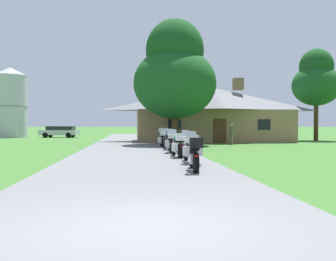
{
  "coord_description": "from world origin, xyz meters",
  "views": [
    {
      "loc": [
        -0.2,
        -5.84,
        1.59
      ],
      "look_at": [
        2.5,
        22.57,
        1.16
      ],
      "focal_mm": 41.64,
      "sensor_mm": 36.0,
      "label": 1
    }
  ],
  "objects": [
    {
      "name": "motorcycle_red_nearest_to_camera",
      "position": [
        1.88,
        6.87,
        0.62
      ],
      "size": [
        0.66,
        2.08,
        1.3
      ],
      "rotation": [
        0.0,
        0.0,
        -0.06
      ],
      "color": "black",
      "rests_on": "asphalt_driveway"
    },
    {
      "name": "parked_silver_suv_far_left",
      "position": [
        -8.93,
        42.99,
        0.78
      ],
      "size": [
        4.83,
        2.54,
        1.4
      ],
      "rotation": [
        0.0,
        0.0,
        1.41
      ],
      "color": "#ADAFB7",
      "rests_on": "ground"
    },
    {
      "name": "motorcycle_silver_farthest_in_row",
      "position": [
        1.95,
        20.81,
        0.61
      ],
      "size": [
        0.73,
        2.08,
        1.3
      ],
      "rotation": [
        0.0,
        0.0,
        0.02
      ],
      "color": "black",
      "rests_on": "asphalt_driveway"
    },
    {
      "name": "tree_by_lodge_front",
      "position": [
        3.18,
        24.1,
        5.54
      ],
      "size": [
        6.4,
        6.4,
        9.74
      ],
      "color": "#422D19",
      "rests_on": "ground"
    },
    {
      "name": "motorcycle_silver_second_in_row",
      "position": [
        2.16,
        9.56,
        0.61
      ],
      "size": [
        0.77,
        2.08,
        1.3
      ],
      "rotation": [
        0.0,
        0.0,
        0.05
      ],
      "color": "black",
      "rests_on": "asphalt_driveway"
    },
    {
      "name": "metal_silo_distant",
      "position": [
        -15.2,
        44.31,
        4.37
      ],
      "size": [
        4.2,
        4.2,
        8.72
      ],
      "color": "#B2B7BC",
      "rests_on": "ground"
    },
    {
      "name": "motorcycle_green_fourth_in_row",
      "position": [
        1.98,
        15.25,
        0.61
      ],
      "size": [
        0.73,
        2.08,
        1.3
      ],
      "rotation": [
        0.0,
        0.0,
        -0.03
      ],
      "color": "black",
      "rests_on": "asphalt_driveway"
    },
    {
      "name": "tree_right_of_lodge",
      "position": [
        18.16,
        31.34,
        6.03
      ],
      "size": [
        4.73,
        4.73,
        9.15
      ],
      "color": "#422D19",
      "rests_on": "ground"
    },
    {
      "name": "motorcycle_blue_fifth_in_row",
      "position": [
        2.09,
        18.04,
        0.61
      ],
      "size": [
        0.81,
        2.08,
        1.3
      ],
      "rotation": [
        0.0,
        0.0,
        0.08
      ],
      "color": "black",
      "rests_on": "asphalt_driveway"
    },
    {
      "name": "stone_lodge",
      "position": [
        7.34,
        30.01,
        2.6
      ],
      "size": [
        14.7,
        6.92,
        5.95
      ],
      "color": "#896B4C",
      "rests_on": "ground"
    },
    {
      "name": "bystander_olive_shirt_near_lodge",
      "position": [
        7.77,
        24.46,
        0.95
      ],
      "size": [
        0.26,
        0.55,
        1.69
      ],
      "rotation": [
        0.0,
        0.0,
        4.83
      ],
      "color": "#75664C",
      "rests_on": "ground"
    },
    {
      "name": "motorcycle_green_third_in_row",
      "position": [
        2.0,
        12.32,
        0.61
      ],
      "size": [
        0.86,
        2.08,
        1.3
      ],
      "rotation": [
        0.0,
        0.0,
        0.11
      ],
      "color": "black",
      "rests_on": "asphalt_driveway"
    },
    {
      "name": "ground_plane",
      "position": [
        0.0,
        20.0,
        0.0
      ],
      "size": [
        500.0,
        500.0,
        0.0
      ],
      "primitive_type": "plane",
      "color": "#386628"
    },
    {
      "name": "asphalt_driveway",
      "position": [
        0.0,
        18.0,
        0.03
      ],
      "size": [
        6.4,
        80.0,
        0.06
      ],
      "primitive_type": "cube",
      "color": "slate",
      "rests_on": "ground"
    }
  ]
}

